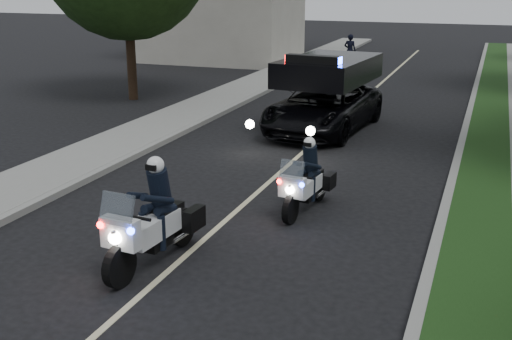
{
  "coord_description": "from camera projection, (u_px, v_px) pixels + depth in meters",
  "views": [
    {
      "loc": [
        4.76,
        -8.09,
        4.75
      ],
      "look_at": [
        0.5,
        3.34,
        1.0
      ],
      "focal_mm": 44.76,
      "sensor_mm": 36.0,
      "label": 1
    }
  ],
  "objects": [
    {
      "name": "police_moto_right",
      "position": [
        305.0,
        211.0,
        13.37
      ],
      "size": [
        0.85,
        1.91,
        1.57
      ],
      "primitive_type": null,
      "rotation": [
        0.0,
        0.0,
        -0.11
      ],
      "color": "silver",
      "rests_on": "ground"
    },
    {
      "name": "grass_verge",
      "position": [
        487.0,
        151.0,
        17.56
      ],
      "size": [
        1.2,
        60.0,
        0.16
      ],
      "primitive_type": "cube",
      "color": "#193814",
      "rests_on": "ground"
    },
    {
      "name": "bicycle",
      "position": [
        349.0,
        71.0,
        32.71
      ],
      "size": [
        0.69,
        1.8,
        0.93
      ],
      "primitive_type": "imported",
      "rotation": [
        0.0,
        0.0,
        -0.04
      ],
      "color": "black",
      "rests_on": "ground"
    },
    {
      "name": "police_suv",
      "position": [
        323.0,
        130.0,
        20.25
      ],
      "size": [
        3.04,
        5.69,
        2.66
      ],
      "primitive_type": "imported",
      "rotation": [
        0.0,
        0.0,
        -0.09
      ],
      "color": "black",
      "rests_on": "ground"
    },
    {
      "name": "police_moto_left",
      "position": [
        155.0,
        263.0,
        10.94
      ],
      "size": [
        0.98,
        2.27,
        1.88
      ],
      "primitive_type": null,
      "rotation": [
        0.0,
        0.0,
        -0.1
      ],
      "color": "silver",
      "rests_on": "ground"
    },
    {
      "name": "curb_left",
      "position": [
        195.0,
        126.0,
        20.53
      ],
      "size": [
        0.2,
        60.0,
        0.15
      ],
      "primitive_type": "cube",
      "color": "gray",
      "rests_on": "ground"
    },
    {
      "name": "sidewalk_left",
      "position": [
        164.0,
        123.0,
        20.9
      ],
      "size": [
        2.0,
        60.0,
        0.16
      ],
      "primitive_type": "cube",
      "color": "gray",
      "rests_on": "ground"
    },
    {
      "name": "cyclist",
      "position": [
        349.0,
        71.0,
        32.71
      ],
      "size": [
        0.6,
        0.4,
        1.66
      ],
      "primitive_type": "imported",
      "rotation": [
        0.0,
        0.0,
        3.14
      ],
      "color": "black",
      "rests_on": "ground"
    },
    {
      "name": "tree_left_far",
      "position": [
        269.0,
        50.0,
        41.71
      ],
      "size": [
        5.66,
        5.66,
        8.79
      ],
      "primitive_type": null,
      "rotation": [
        0.0,
        0.0,
        -0.08
      ],
      "color": "black",
      "rests_on": "ground"
    },
    {
      "name": "ground",
      "position": [
        154.0,
        284.0,
        10.23
      ],
      "size": [
        120.0,
        120.0,
        0.0
      ],
      "primitive_type": "plane",
      "color": "black",
      "rests_on": "ground"
    },
    {
      "name": "curb_right",
      "position": [
        460.0,
        149.0,
        17.79
      ],
      "size": [
        0.2,
        60.0,
        0.15
      ],
      "primitive_type": "cube",
      "color": "gray",
      "rests_on": "ground"
    },
    {
      "name": "lane_marking",
      "position": [
        318.0,
        139.0,
        19.18
      ],
      "size": [
        0.12,
        50.0,
        0.01
      ],
      "primitive_type": "cube",
      "color": "#BFB78C",
      "rests_on": "ground"
    },
    {
      "name": "tree_left_near",
      "position": [
        134.0,
        99.0,
        25.33
      ],
      "size": [
        8.43,
        8.43,
        10.63
      ],
      "primitive_type": null,
      "rotation": [
        0.0,
        0.0,
        -0.42
      ],
      "color": "#1E3B13",
      "rests_on": "ground"
    }
  ]
}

